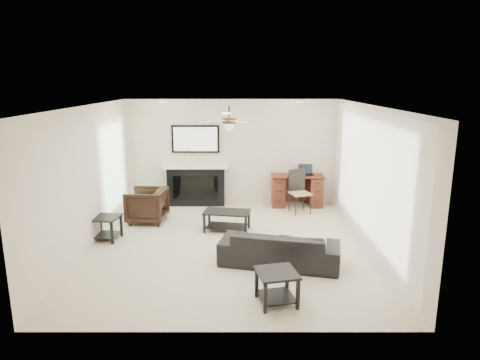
{
  "coord_description": "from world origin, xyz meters",
  "views": [
    {
      "loc": [
        0.19,
        -7.29,
        2.92
      ],
      "look_at": [
        0.18,
        0.42,
        1.12
      ],
      "focal_mm": 32.0,
      "sensor_mm": 36.0,
      "label": 1
    }
  ],
  "objects": [
    {
      "name": "sofa",
      "position": [
        0.82,
        -0.81,
        0.28
      ],
      "size": [
        2.04,
        1.16,
        0.56
      ],
      "primitive_type": "imported",
      "rotation": [
        0.0,
        0.0,
        2.91
      ],
      "color": "black",
      "rests_on": "ground"
    },
    {
      "name": "armchair",
      "position": [
        -1.78,
        1.34,
        0.36
      ],
      "size": [
        0.84,
        0.82,
        0.71
      ],
      "primitive_type": "imported",
      "rotation": [
        0.0,
        0.0,
        -1.65
      ],
      "color": "black",
      "rests_on": "ground"
    },
    {
      "name": "laptop",
      "position": [
        1.73,
        2.51,
        0.88
      ],
      "size": [
        0.33,
        0.24,
        0.23
      ],
      "primitive_type": "cube",
      "color": "black",
      "rests_on": "desk"
    },
    {
      "name": "coffee_table",
      "position": [
        -0.08,
        0.79,
        0.2
      ],
      "size": [
        0.97,
        0.64,
        0.4
      ],
      "primitive_type": "cube",
      "rotation": [
        0.0,
        0.0,
        -0.16
      ],
      "color": "black",
      "rests_on": "ground"
    },
    {
      "name": "fireplace_unit",
      "position": [
        -0.86,
        2.58,
        0.95
      ],
      "size": [
        1.52,
        0.34,
        1.91
      ],
      "primitive_type": "cube",
      "color": "black",
      "rests_on": "ground"
    },
    {
      "name": "desk",
      "position": [
        1.53,
        2.53,
        0.38
      ],
      "size": [
        1.22,
        0.56,
        0.76
      ],
      "primitive_type": "cube",
      "color": "#3B170E",
      "rests_on": "ground"
    },
    {
      "name": "end_table_left",
      "position": [
        -2.33,
        0.29,
        0.23
      ],
      "size": [
        0.56,
        0.56,
        0.45
      ],
      "primitive_type": "cube",
      "rotation": [
        0.0,
        0.0,
        -0.14
      ],
      "color": "black",
      "rests_on": "ground"
    },
    {
      "name": "room_shell",
      "position": [
        0.19,
        0.08,
        1.68
      ],
      "size": [
        5.5,
        5.54,
        2.52
      ],
      "color": "beige",
      "rests_on": "ground"
    },
    {
      "name": "end_table_near",
      "position": [
        0.67,
        -2.06,
        0.23
      ],
      "size": [
        0.62,
        0.62,
        0.45
      ],
      "primitive_type": "cube",
      "rotation": [
        0.0,
        0.0,
        0.22
      ],
      "color": "black",
      "rests_on": "ground"
    },
    {
      "name": "desk_chair",
      "position": [
        1.53,
        1.98,
        0.48
      ],
      "size": [
        0.54,
        0.55,
        0.97
      ],
      "primitive_type": "cube",
      "rotation": [
        0.0,
        0.0,
        0.32
      ],
      "color": "black",
      "rests_on": "ground"
    }
  ]
}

